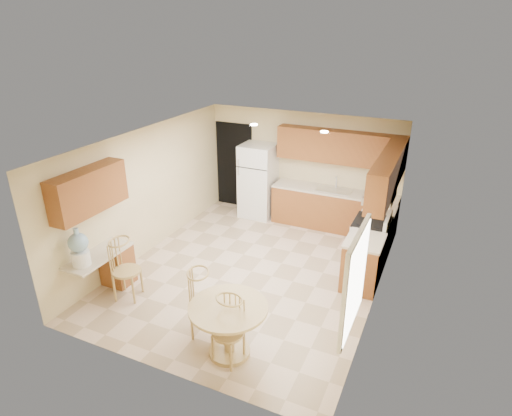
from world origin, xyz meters
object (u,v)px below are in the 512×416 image
at_px(dining_table, 229,323).
at_px(chair_desk, 121,267).
at_px(refrigerator, 258,181).
at_px(chair_table_b, 224,329).
at_px(chair_table_a, 200,300).
at_px(stove, 370,242).
at_px(water_crock, 79,249).

xyz_separation_m(dining_table, chair_desk, (-2.19, 0.39, 0.12)).
bearing_deg(refrigerator, chair_table_b, -70.79).
distance_m(chair_table_a, chair_table_b, 0.70).
distance_m(dining_table, chair_table_b, 0.23).
bearing_deg(dining_table, stove, 68.43).
height_order(dining_table, water_crock, water_crock).
xyz_separation_m(dining_table, chair_table_b, (0.05, -0.21, 0.07)).
relative_size(stove, chair_desk, 1.03).
bearing_deg(dining_table, chair_table_a, 164.68).
height_order(chair_desk, water_crock, water_crock).
relative_size(chair_table_a, chair_table_b, 1.07).
height_order(stove, chair_table_b, stove).
bearing_deg(refrigerator, chair_table_a, -76.56).
distance_m(chair_table_a, chair_desk, 1.65).
distance_m(refrigerator, chair_table_a, 4.46).
bearing_deg(chair_table_b, water_crock, 3.68).
bearing_deg(chair_desk, dining_table, 64.78).
height_order(refrigerator, stove, refrigerator).
distance_m(stove, water_crock, 5.12).
bearing_deg(water_crock, refrigerator, 76.73).
relative_size(stove, dining_table, 1.01).
bearing_deg(dining_table, refrigerator, 109.47).
bearing_deg(refrigerator, dining_table, -70.53).
distance_m(refrigerator, stove, 3.15).
relative_size(chair_table_a, chair_desk, 0.98).
height_order(dining_table, chair_desk, chair_desk).
bearing_deg(chair_table_b, chair_desk, -6.32).
xyz_separation_m(refrigerator, chair_desk, (-0.60, -4.09, -0.23)).
bearing_deg(chair_table_b, stove, -100.85).
bearing_deg(stove, chair_table_b, -109.65).
height_order(refrigerator, water_crock, refrigerator).
bearing_deg(chair_table_a, water_crock, -111.77).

